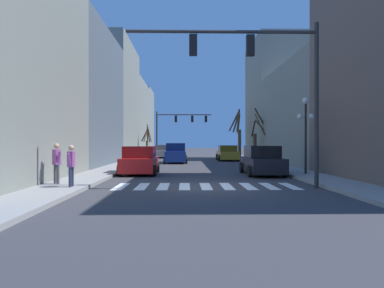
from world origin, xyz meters
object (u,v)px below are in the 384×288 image
(traffic_signal_far, at_px, (178,123))
(car_parked_left_near, at_px, (163,152))
(street_lamp_right_corner, at_px, (306,120))
(car_parked_right_near, at_px, (176,154))
(car_at_intersection, at_px, (227,153))
(car_parked_right_mid, at_px, (140,161))
(street_tree_left_far, at_px, (147,141))
(traffic_signal_near, at_px, (262,67))
(pedestrian_on_right_sidewalk, at_px, (71,162))
(car_parked_left_far, at_px, (262,161))
(pedestrian_waiting_at_curb, at_px, (57,160))
(street_tree_left_near, at_px, (238,133))
(street_tree_left_mid, at_px, (257,137))

(traffic_signal_far, relative_size, car_parked_left_near, 1.47)
(street_lamp_right_corner, bearing_deg, car_parked_right_near, 118.21)
(car_at_intersection, relative_size, car_parked_right_mid, 1.12)
(car_at_intersection, distance_m, car_parked_right_mid, 18.11)
(street_tree_left_far, bearing_deg, car_parked_left_near, -39.24)
(car_parked_left_near, bearing_deg, car_parked_right_near, -170.81)
(traffic_signal_near, height_order, pedestrian_on_right_sidewalk, traffic_signal_near)
(car_parked_left_far, bearing_deg, traffic_signal_far, 11.41)
(street_lamp_right_corner, xyz_separation_m, street_tree_left_far, (-11.46, 27.38, -1.03))
(car_parked_right_near, distance_m, pedestrian_waiting_at_curb, 19.28)
(car_at_intersection, xyz_separation_m, street_tree_left_far, (-9.25, 9.14, 1.35))
(street_tree_left_near, relative_size, street_tree_left_far, 1.39)
(traffic_signal_far, distance_m, pedestrian_on_right_sidewalk, 33.89)
(street_tree_left_near, distance_m, street_tree_left_far, 11.80)
(car_parked_left_near, distance_m, car_parked_right_mid, 24.10)
(traffic_signal_far, height_order, car_parked_left_far, traffic_signal_far)
(street_tree_left_near, bearing_deg, car_parked_left_near, 166.22)
(traffic_signal_near, bearing_deg, pedestrian_waiting_at_curb, 177.20)
(traffic_signal_near, relative_size, car_parked_left_far, 1.65)
(traffic_signal_far, xyz_separation_m, car_parked_left_near, (-1.81, -1.99, -3.63))
(pedestrian_on_right_sidewalk, bearing_deg, car_parked_right_mid, -12.43)
(traffic_signal_near, height_order, car_parked_left_far, traffic_signal_near)
(traffic_signal_far, height_order, car_parked_right_mid, traffic_signal_far)
(pedestrian_on_right_sidewalk, bearing_deg, car_parked_left_far, -50.99)
(traffic_signal_far, height_order, car_parked_left_near, traffic_signal_far)
(car_parked_right_near, bearing_deg, traffic_signal_far, -179.62)
(car_at_intersection, relative_size, pedestrian_on_right_sidewalk, 2.85)
(car_parked_left_near, bearing_deg, street_tree_left_far, 50.76)
(street_lamp_right_corner, height_order, car_parked_right_near, street_lamp_right_corner)
(street_tree_left_mid, bearing_deg, street_tree_left_near, 96.62)
(car_parked_left_near, relative_size, street_tree_left_near, 0.85)
(street_lamp_right_corner, height_order, street_tree_left_far, street_lamp_right_corner)
(pedestrian_on_right_sidewalk, relative_size, street_tree_left_far, 0.39)
(street_tree_left_mid, xyz_separation_m, street_tree_left_far, (-11.93, 11.14, -0.29))
(car_at_intersection, distance_m, street_tree_left_near, 5.99)
(car_parked_right_near, bearing_deg, street_tree_left_near, 143.39)
(traffic_signal_far, height_order, car_at_intersection, traffic_signal_far)
(traffic_signal_near, bearing_deg, car_at_intersection, 86.82)
(car_at_intersection, distance_m, street_tree_left_far, 13.07)
(street_lamp_right_corner, xyz_separation_m, pedestrian_waiting_at_curb, (-11.95, -4.84, -1.98))
(car_parked_right_near, bearing_deg, traffic_signal_near, 11.63)
(traffic_signal_near, height_order, car_parked_right_mid, traffic_signal_near)
(street_lamp_right_corner, bearing_deg, traffic_signal_far, 105.27)
(car_parked_right_near, relative_size, street_tree_left_near, 0.83)
(car_parked_left_far, relative_size, pedestrian_on_right_sidewalk, 2.94)
(pedestrian_waiting_at_curb, distance_m, street_tree_left_near, 30.64)
(pedestrian_on_right_sidewalk, height_order, street_tree_left_far, street_tree_left_far)
(pedestrian_on_right_sidewalk, height_order, street_tree_left_mid, street_tree_left_mid)
(street_lamp_right_corner, bearing_deg, pedestrian_on_right_sidewalk, -151.92)
(car_at_intersection, xyz_separation_m, car_parked_left_far, (0.02, -17.14, 0.04))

